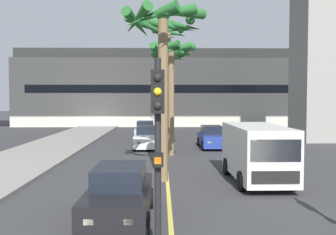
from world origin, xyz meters
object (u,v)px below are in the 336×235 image
at_px(car_queue_third, 212,138).
at_px(palm_tree_near_median, 168,67).
at_px(palm_tree_far_median, 168,46).
at_px(car_queue_fourth, 145,131).
at_px(car_queue_second, 147,138).
at_px(car_queue_front, 119,196).
at_px(palm_tree_mid_median, 163,38).
at_px(traffic_light_median_near, 158,142).
at_px(palm_tree_farthest_median, 171,61).
at_px(delivery_van, 257,151).

distance_m(car_queue_third, palm_tree_near_median, 14.44).
bearing_deg(palm_tree_near_median, palm_tree_far_median, -90.80).
xyz_separation_m(car_queue_third, car_queue_fourth, (-4.98, 5.72, 0.00)).
bearing_deg(palm_tree_far_median, car_queue_second, -118.14).
height_order(car_queue_front, palm_tree_mid_median, palm_tree_mid_median).
height_order(car_queue_second, traffic_light_median_near, traffic_light_median_near).
height_order(traffic_light_median_near, palm_tree_farthest_median, palm_tree_farthest_median).
distance_m(car_queue_front, traffic_light_median_near, 4.65).
relative_size(car_queue_fourth, traffic_light_median_near, 0.98).
bearing_deg(car_queue_fourth, palm_tree_near_median, 73.67).
bearing_deg(car_queue_third, palm_tree_farthest_median, -130.19).
bearing_deg(car_queue_second, palm_tree_near_median, 82.53).
bearing_deg(car_queue_fourth, car_queue_second, -86.49).
distance_m(delivery_van, palm_tree_far_median, 15.61).
bearing_deg(traffic_light_median_near, car_queue_front, 105.64).
bearing_deg(palm_tree_near_median, car_queue_second, -97.47).
bearing_deg(car_queue_second, traffic_light_median_near, -87.32).
distance_m(car_queue_second, palm_tree_near_median, 14.43).
xyz_separation_m(palm_tree_mid_median, palm_tree_far_median, (0.48, 13.65, 1.56)).
bearing_deg(palm_tree_far_median, delivery_van, -76.15).
bearing_deg(palm_tree_farthest_median, palm_tree_near_median, 89.75).
bearing_deg(delivery_van, palm_tree_mid_median, 176.60).
distance_m(car_queue_front, palm_tree_farthest_median, 13.73).
distance_m(car_queue_front, palm_tree_far_median, 20.15).
distance_m(palm_tree_mid_median, palm_tree_farthest_median, 7.43).
relative_size(car_queue_third, palm_tree_near_median, 0.49).
distance_m(car_queue_front, car_queue_second, 15.96).
xyz_separation_m(car_queue_fourth, traffic_light_median_near, (1.30, -25.93, 1.99)).
bearing_deg(car_queue_third, palm_tree_mid_median, -107.92).
height_order(car_queue_fourth, palm_tree_mid_median, palm_tree_mid_median).
distance_m(car_queue_fourth, delivery_van, 17.73).
xyz_separation_m(car_queue_third, palm_tree_mid_median, (-3.54, -10.94, 5.28)).
xyz_separation_m(car_queue_third, traffic_light_median_near, (-3.68, -20.21, 1.99)).
bearing_deg(palm_tree_farthest_median, palm_tree_far_median, 90.64).
bearing_deg(palm_tree_far_median, traffic_light_median_near, -91.55).
relative_size(traffic_light_median_near, palm_tree_farthest_median, 0.60).
distance_m(car_queue_third, car_queue_fourth, 7.58).
height_order(car_queue_second, delivery_van, delivery_van).
height_order(car_queue_front, car_queue_third, same).
xyz_separation_m(car_queue_second, palm_tree_near_median, (1.70, 12.97, 6.09)).
bearing_deg(car_queue_third, palm_tree_far_median, 138.46).
xyz_separation_m(palm_tree_far_median, palm_tree_farthest_median, (0.07, -6.24, -1.76)).
xyz_separation_m(car_queue_front, delivery_van, (5.18, 4.99, 0.57)).
distance_m(car_queue_second, car_queue_third, 4.62).
xyz_separation_m(car_queue_second, palm_tree_mid_median, (1.08, -10.73, 5.28)).
relative_size(palm_tree_near_median, palm_tree_mid_median, 1.15).
distance_m(car_queue_fourth, traffic_light_median_near, 26.04).
xyz_separation_m(palm_tree_near_median, palm_tree_farthest_median, (-0.07, -16.30, -1.01)).
xyz_separation_m(car_queue_front, traffic_light_median_near, (1.13, -4.04, 1.99)).
relative_size(car_queue_third, traffic_light_median_near, 0.98).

